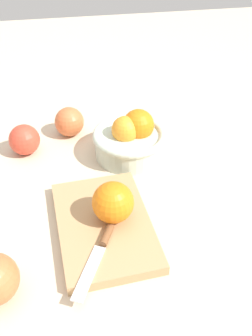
% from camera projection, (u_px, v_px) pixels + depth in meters
% --- Properties ---
extents(ground_plane, '(2.40, 2.40, 0.00)m').
position_uv_depth(ground_plane, '(99.00, 197.00, 0.79)').
color(ground_plane, beige).
extents(bowl, '(0.17, 0.17, 0.11)m').
position_uv_depth(bowl, '(130.00, 139.00, 0.88)').
color(bowl, beige).
rests_on(bowl, ground_plane).
extents(cutting_board, '(0.27, 0.19, 0.02)m').
position_uv_depth(cutting_board, '(107.00, 225.00, 0.71)').
color(cutting_board, tan).
rests_on(cutting_board, ground_plane).
extents(orange_on_board, '(0.08, 0.08, 0.08)m').
position_uv_depth(orange_on_board, '(113.00, 202.00, 0.69)').
color(orange_on_board, orange).
rests_on(orange_on_board, cutting_board).
extents(knife, '(0.15, 0.08, 0.01)m').
position_uv_depth(knife, '(98.00, 251.00, 0.65)').
color(knife, silver).
rests_on(knife, cutting_board).
extents(apple_front_left, '(0.07, 0.07, 0.07)m').
position_uv_depth(apple_front_left, '(24.00, 140.00, 0.89)').
color(apple_front_left, '#D6422D').
rests_on(apple_front_left, ground_plane).
extents(apple_front_left_2, '(0.07, 0.07, 0.07)m').
position_uv_depth(apple_front_left_2, '(69.00, 122.00, 0.95)').
color(apple_front_left_2, '#CC6638').
rests_on(apple_front_left_2, ground_plane).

